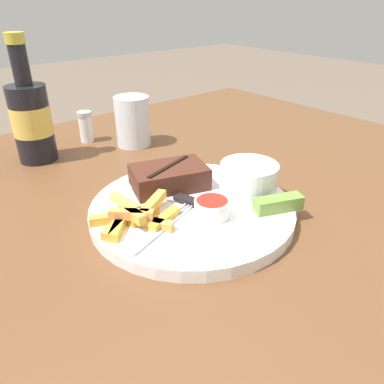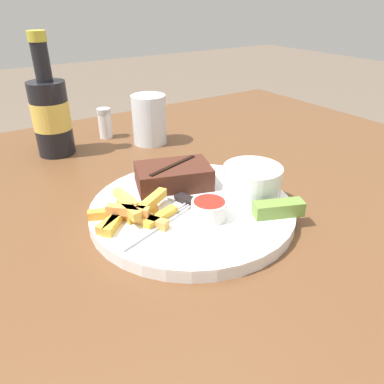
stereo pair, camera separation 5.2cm
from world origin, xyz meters
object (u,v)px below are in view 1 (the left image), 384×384
Objects in this scene: dipping_sauce_cup at (211,208)px; fork_utensil at (161,229)px; coleslaw_cup at (249,177)px; drinking_glass at (133,121)px; steak_portion at (169,177)px; pickle_spear at (278,204)px; dinner_plate at (192,210)px; knife_utensil at (171,197)px; beer_bottle at (31,119)px; salt_shaker at (86,126)px.

dipping_sauce_cup reaches higher than fork_utensil.
coleslaw_cup is 0.32m from drinking_glass.
steak_portion reaches higher than pickle_spear.
knife_utensil reaches higher than dinner_plate.
dinner_plate is at bearing -96.99° from steak_portion.
knife_utensil is at bearing 25.34° from fork_utensil.
drinking_glass is at bearing 44.48° from fork_utensil.
dipping_sauce_cup reaches higher than knife_utensil.
dinner_plate is 3.38× the size of coleslaw_cup.
coleslaw_cup is 0.38× the size of beer_bottle.
knife_utensil is (-0.01, 0.07, -0.01)m from dipping_sauce_cup.
pickle_spear is 0.31× the size of beer_bottle.
drinking_glass reaches higher than coleslaw_cup.
dinner_plate is at bearing -74.88° from beer_bottle.
steak_portion is 0.30m from beer_bottle.
dinner_plate is 0.10m from coleslaw_cup.
coleslaw_cup is 0.09m from dipping_sauce_cup.
drinking_glass reaches higher than knife_utensil.
steak_portion is 1.50× the size of coleslaw_cup.
knife_utensil is 0.33m from beer_bottle.
beer_bottle is 0.19m from drinking_glass.
dinner_plate is at bearing 164.01° from coleslaw_cup.
beer_bottle is 3.49× the size of salt_shaker.
pickle_spear is at bearing -82.88° from salt_shaker.
salt_shaker is at bearing -22.20° from knife_utensil.
dinner_plate is 2.87× the size of drinking_glass.
dinner_plate is 0.31m from drinking_glass.
beer_bottle is (-0.02, 0.37, 0.06)m from fork_utensil.
beer_bottle reaches higher than dinner_plate.
dinner_plate is 1.78× the size of knife_utensil.
knife_utensil is at bearing 150.33° from coleslaw_cup.
salt_shaker is at bearing 99.26° from coleslaw_cup.
coleslaw_cup is 0.07m from pickle_spear.
coleslaw_cup reaches higher than dinner_plate.
knife_utensil is at bearing 127.89° from pickle_spear.
beer_bottle reaches higher than steak_portion.
steak_portion is 0.04m from knife_utensil.
pickle_spear is 0.70× the size of drinking_glass.
dipping_sauce_cup is (-0.00, -0.04, 0.02)m from dinner_plate.
salt_shaker is at bearing 129.36° from drinking_glass.
coleslaw_cup is at bearing -15.99° from dinner_plate.
dipping_sauce_cup is (-0.01, -0.11, -0.00)m from steak_portion.
steak_portion is (0.01, 0.06, 0.03)m from dinner_plate.
drinking_glass is at bearing 70.63° from steak_portion.
steak_portion is 0.25m from drinking_glass.
drinking_glass is (0.09, 0.30, 0.04)m from dinner_plate.
dinner_plate is 0.07m from steak_portion.
dipping_sauce_cup is at bearing -32.25° from fork_utensil.
knife_utensil is 0.72× the size of beer_bottle.
fork_utensil is at bearing 157.31° from pickle_spear.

